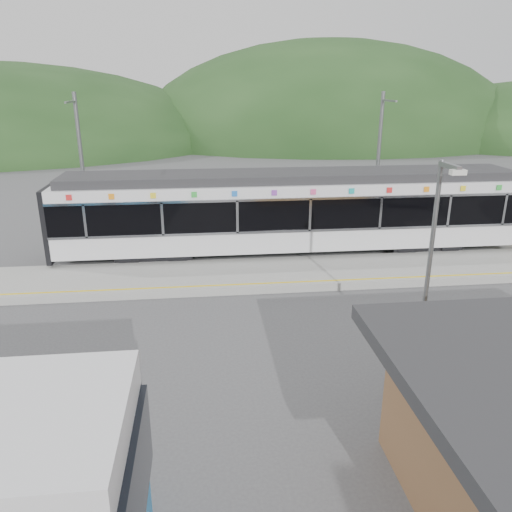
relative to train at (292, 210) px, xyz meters
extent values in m
plane|color=#4C4C4F|center=(-2.31, -6.00, -2.06)|extent=(120.00, 120.00, 0.00)
ellipsoid|color=#1E3D19|center=(13.69, 48.00, -2.06)|extent=(52.00, 39.00, 26.00)
cube|color=#9E9E99|center=(-2.31, -2.70, -1.91)|extent=(26.00, 3.20, 0.30)
cube|color=yellow|center=(-2.31, -4.00, -1.76)|extent=(26.00, 0.10, 0.01)
cube|color=black|center=(-6.02, 0.00, -1.76)|extent=(3.20, 2.20, 0.56)
cube|color=black|center=(5.98, 0.00, -1.76)|extent=(3.20, 2.20, 0.56)
cube|color=silver|center=(-0.02, 0.00, -1.02)|extent=(20.00, 2.90, 0.92)
cube|color=black|center=(-0.02, 0.00, 0.16)|extent=(20.00, 2.96, 1.45)
cube|color=silver|center=(-0.02, -1.50, -0.51)|extent=(20.00, 0.05, 0.10)
cube|color=silver|center=(-0.02, -1.50, 0.84)|extent=(20.00, 0.05, 0.10)
cube|color=silver|center=(-0.02, 0.00, 1.11)|extent=(20.00, 2.90, 0.45)
cube|color=#2D2D30|center=(-0.02, 0.00, 1.52)|extent=(19.40, 2.50, 0.36)
cube|color=#DFBA0B|center=(10.10, 0.00, -0.16)|extent=(0.24, 2.92, 3.00)
cube|color=black|center=(-10.12, 0.00, -0.16)|extent=(0.20, 2.92, 3.00)
cube|color=silver|center=(-8.52, -1.50, 0.16)|extent=(0.10, 0.05, 1.35)
cube|color=silver|center=(-5.52, -1.50, 0.16)|extent=(0.10, 0.05, 1.35)
cube|color=silver|center=(-2.52, -1.50, 0.16)|extent=(0.10, 0.05, 1.35)
cube|color=silver|center=(0.48, -1.50, 0.16)|extent=(0.10, 0.05, 1.35)
cube|color=silver|center=(3.48, -1.50, 0.16)|extent=(0.10, 0.05, 1.35)
cube|color=silver|center=(6.48, -1.50, 0.16)|extent=(0.10, 0.05, 1.35)
cube|color=silver|center=(8.98, -1.50, 0.16)|extent=(0.10, 0.05, 1.35)
cube|color=red|center=(-9.02, -1.49, 1.12)|extent=(0.22, 0.04, 0.22)
cube|color=orange|center=(-7.42, -1.49, 1.12)|extent=(0.22, 0.04, 0.22)
cube|color=yellow|center=(-5.82, -1.49, 1.12)|extent=(0.22, 0.04, 0.22)
cube|color=green|center=(-4.22, -1.49, 1.12)|extent=(0.22, 0.04, 0.22)
cube|color=blue|center=(-2.62, -1.49, 1.12)|extent=(0.22, 0.04, 0.22)
cube|color=purple|center=(-1.02, -1.49, 1.12)|extent=(0.22, 0.04, 0.22)
cube|color=#E54C8C|center=(0.58, -1.49, 1.12)|extent=(0.22, 0.04, 0.22)
cube|color=#19A5A5|center=(2.18, -1.49, 1.12)|extent=(0.22, 0.04, 0.22)
cube|color=red|center=(3.78, -1.49, 1.12)|extent=(0.22, 0.04, 0.22)
cube|color=orange|center=(5.38, -1.49, 1.12)|extent=(0.22, 0.04, 0.22)
cube|color=yellow|center=(6.98, -1.49, 1.12)|extent=(0.22, 0.04, 0.22)
cube|color=green|center=(8.58, -1.49, 1.12)|extent=(0.22, 0.04, 0.22)
cylinder|color=slate|center=(-9.31, 2.60, 1.44)|extent=(0.18, 0.18, 7.00)
cube|color=slate|center=(-9.31, 1.80, 4.54)|extent=(0.08, 1.80, 0.08)
cylinder|color=slate|center=(4.69, 2.60, 1.44)|extent=(0.18, 0.18, 7.00)
cube|color=slate|center=(4.69, 1.80, 4.54)|extent=(0.08, 1.80, 0.08)
cylinder|color=slate|center=(1.90, -9.43, 0.73)|extent=(0.12, 0.12, 5.59)
cube|color=slate|center=(1.90, -9.85, 3.43)|extent=(0.12, 0.93, 0.12)
cube|color=silver|center=(1.90, -10.27, 3.35)|extent=(0.35, 0.18, 0.12)
camera|label=1|loc=(-3.94, -21.04, 5.27)|focal=35.00mm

